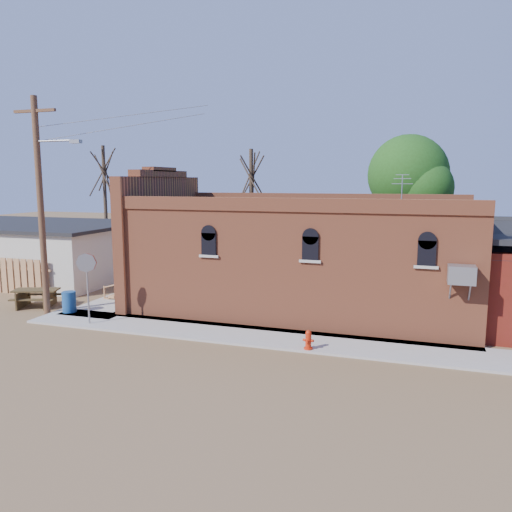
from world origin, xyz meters
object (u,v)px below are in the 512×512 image
(fire_hydrant, at_px, (308,340))
(stop_sign, at_px, (87,270))
(utility_pole, at_px, (41,202))
(brick_bar, at_px, (296,256))
(trash_barrel, at_px, (69,302))
(picnic_table, at_px, (36,295))

(fire_hydrant, xyz_separation_m, stop_sign, (-8.81, 0.31, 1.82))
(utility_pole, bearing_deg, stop_sign, -18.15)
(brick_bar, xyz_separation_m, trash_barrel, (-8.94, -3.99, -1.82))
(fire_hydrant, bearing_deg, picnic_table, -164.44)
(fire_hydrant, xyz_separation_m, picnic_table, (-12.89, 2.04, 0.12))
(brick_bar, bearing_deg, stop_sign, -143.71)
(fire_hydrant, bearing_deg, brick_bar, 132.24)
(stop_sign, bearing_deg, fire_hydrant, -6.83)
(fire_hydrant, distance_m, picnic_table, 13.06)
(brick_bar, xyz_separation_m, picnic_table, (-11.14, -3.45, -1.82))
(fire_hydrant, xyz_separation_m, trash_barrel, (-10.69, 1.50, 0.12))
(utility_pole, relative_size, stop_sign, 3.23)
(fire_hydrant, bearing_deg, stop_sign, -157.44)
(utility_pole, xyz_separation_m, fire_hydrant, (11.54, -1.20, -4.37))
(utility_pole, xyz_separation_m, stop_sign, (2.72, -0.89, -2.55))
(fire_hydrant, height_order, picnic_table, picnic_table)
(brick_bar, relative_size, stop_sign, 5.88)
(picnic_table, bearing_deg, fire_hydrant, -28.89)
(utility_pole, distance_m, fire_hydrant, 12.40)
(stop_sign, height_order, picnic_table, stop_sign)
(brick_bar, height_order, utility_pole, utility_pole)
(stop_sign, relative_size, picnic_table, 1.21)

